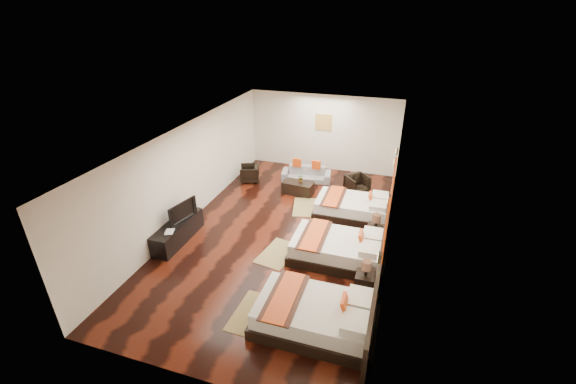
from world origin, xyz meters
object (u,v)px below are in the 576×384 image
(bed_mid, at_px, (339,249))
(sofa, at_px, (306,174))
(armchair_right, at_px, (357,184))
(nightstand_a, at_px, (365,281))
(armchair_left, at_px, (250,173))
(coffee_table, at_px, (298,188))
(tv_console, at_px, (178,231))
(table_plant, at_px, (301,178))
(book, at_px, (165,232))
(bed_near, at_px, (317,315))
(nightstand_b, at_px, (375,232))
(bed_far, at_px, (353,207))
(tv, at_px, (180,211))
(figurine, at_px, (189,205))

(bed_mid, relative_size, sofa, 1.34)
(bed_mid, height_order, armchair_right, bed_mid)
(nightstand_a, bearing_deg, armchair_left, 135.52)
(bed_mid, distance_m, coffee_table, 3.71)
(armchair_left, bearing_deg, tv_console, -25.02)
(armchair_left, height_order, armchair_right, armchair_right)
(table_plant, bearing_deg, book, -118.96)
(bed_near, relative_size, tv_console, 1.29)
(bed_near, relative_size, nightstand_b, 2.86)
(bed_far, height_order, tv_console, bed_far)
(bed_near, bearing_deg, table_plant, 108.88)
(bed_mid, height_order, coffee_table, bed_mid)
(tv, relative_size, armchair_right, 1.38)
(nightstand_a, distance_m, armchair_right, 4.83)
(bed_near, relative_size, table_plant, 8.81)
(bed_mid, xyz_separation_m, coffee_table, (-1.96, 3.14, -0.10))
(book, distance_m, coffee_table, 4.71)
(nightstand_a, height_order, nightstand_b, nightstand_b)
(bed_far, relative_size, armchair_left, 3.34)
(armchair_left, height_order, coffee_table, armchair_left)
(bed_mid, xyz_separation_m, book, (-4.20, -0.99, 0.26))
(bed_mid, relative_size, tv, 2.44)
(tv_console, relative_size, armchair_left, 2.78)
(coffee_table, bearing_deg, tv, -122.27)
(tv, bearing_deg, nightstand_a, -85.09)
(nightstand_b, distance_m, table_plant, 3.41)
(nightstand_b, bearing_deg, tv, -164.42)
(bed_far, xyz_separation_m, armchair_right, (-0.11, 1.55, 0.03))
(armchair_right, height_order, table_plant, table_plant)
(sofa, bearing_deg, armchair_left, -169.86)
(nightstand_b, relative_size, book, 2.88)
(bed_far, distance_m, nightstand_a, 3.29)
(tv, xyz_separation_m, figurine, (-0.05, 0.51, -0.10))
(figurine, distance_m, armchair_right, 5.45)
(tv, relative_size, table_plant, 3.56)
(tv_console, height_order, armchair_right, armchair_right)
(book, relative_size, armchair_left, 0.44)
(coffee_table, bearing_deg, armchair_left, 168.01)
(tv, xyz_separation_m, table_plant, (2.27, 3.52, -0.29))
(tv, height_order, armchair_left, tv)
(bed_mid, distance_m, bed_far, 2.22)
(armchair_right, bearing_deg, figurine, 178.47)
(nightstand_b, distance_m, sofa, 4.15)
(nightstand_a, distance_m, tv_console, 4.97)
(bed_near, height_order, book, bed_near)
(tv_console, bearing_deg, bed_far, 32.85)
(table_plant, bearing_deg, figurine, -127.57)
(figurine, xyz_separation_m, sofa, (2.24, 4.00, -0.47))
(sofa, distance_m, armchair_right, 1.90)
(bed_far, bearing_deg, table_plant, 152.46)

